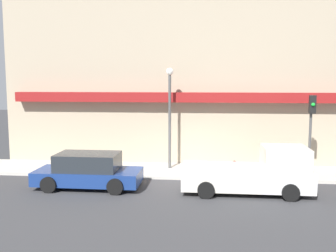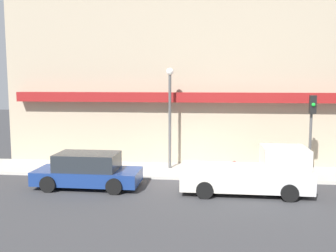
{
  "view_description": "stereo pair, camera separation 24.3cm",
  "coord_description": "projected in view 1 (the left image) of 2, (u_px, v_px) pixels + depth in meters",
  "views": [
    {
      "loc": [
        1.02,
        -16.6,
        4.46
      ],
      "look_at": [
        -0.82,
        1.17,
        2.34
      ],
      "focal_mm": 40.0,
      "sensor_mm": 36.0,
      "label": 1
    },
    {
      "loc": [
        1.26,
        -16.58,
        4.46
      ],
      "look_at": [
        -0.82,
        1.17,
        2.34
      ],
      "focal_mm": 40.0,
      "sensor_mm": 36.0,
      "label": 2
    }
  ],
  "objects": [
    {
      "name": "ground_plane",
      "position": [
        183.0,
        180.0,
        17.03
      ],
      "size": [
        80.0,
        80.0,
        0.0
      ],
      "primitive_type": "plane",
      "color": "#38383A"
    },
    {
      "name": "fire_hydrant",
      "position": [
        234.0,
        167.0,
        17.52
      ],
      "size": [
        0.21,
        0.21,
        0.65
      ],
      "color": "red",
      "rests_on": "sidewalk"
    },
    {
      "name": "street_lamp",
      "position": [
        170.0,
        105.0,
        18.47
      ],
      "size": [
        0.36,
        0.36,
        5.0
      ],
      "color": "#4C4C4C",
      "rests_on": "sidewalk"
    },
    {
      "name": "sidewalk",
      "position": [
        185.0,
        171.0,
        18.47
      ],
      "size": [
        36.0,
        2.93,
        0.14
      ],
      "color": "#B7B2A8",
      "rests_on": "ground"
    },
    {
      "name": "traffic_light",
      "position": [
        311.0,
        121.0,
        16.64
      ],
      "size": [
        0.28,
        0.42,
        3.73
      ],
      "color": "#4C4C4C",
      "rests_on": "sidewalk"
    },
    {
      "name": "building",
      "position": [
        189.0,
        81.0,
        20.86
      ],
      "size": [
        19.8,
        3.8,
        9.34
      ],
      "color": "tan",
      "rests_on": "ground"
    },
    {
      "name": "parked_car",
      "position": [
        88.0,
        171.0,
        15.76
      ],
      "size": [
        4.42,
        2.0,
        1.47
      ],
      "rotation": [
        0.0,
        0.0,
        -0.01
      ],
      "color": "navy",
      "rests_on": "ground"
    },
    {
      "name": "pickup_truck",
      "position": [
        254.0,
        173.0,
        15.05
      ],
      "size": [
        5.09,
        2.21,
        1.9
      ],
      "rotation": [
        0.0,
        0.0,
        -0.02
      ],
      "color": "silver",
      "rests_on": "ground"
    }
  ]
}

